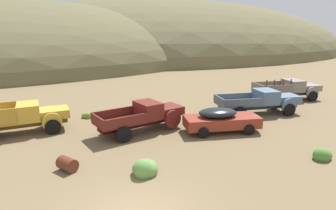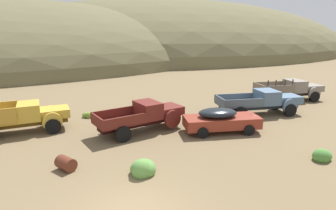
# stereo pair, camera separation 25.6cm
# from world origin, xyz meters

# --- Properties ---
(hill_far_left) EXTENTS (117.78, 84.83, 29.94)m
(hill_far_left) POSITION_xyz_m (33.98, 73.31, 0.00)
(hill_far_left) COLOR brown
(hill_far_left) RESTS_ON ground
(truck_faded_yellow) EXTENTS (5.84, 2.33, 1.91)m
(truck_faded_yellow) POSITION_xyz_m (-3.46, 10.99, 1.01)
(truck_faded_yellow) COLOR brown
(truck_faded_yellow) RESTS_ON ground
(truck_oxblood) EXTENTS (6.07, 3.05, 1.89)m
(truck_oxblood) POSITION_xyz_m (3.55, 8.19, 1.00)
(truck_oxblood) COLOR black
(truck_oxblood) RESTS_ON ground
(car_rust_red) EXTENTS (5.28, 2.99, 1.57)m
(car_rust_red) POSITION_xyz_m (7.95, 5.85, 0.82)
(car_rust_red) COLOR maroon
(car_rust_red) RESTS_ON ground
(truck_chalk_blue) EXTENTS (6.81, 3.37, 1.89)m
(truck_chalk_blue) POSITION_xyz_m (13.23, 7.91, 0.99)
(truck_chalk_blue) COLOR #262D39
(truck_chalk_blue) RESTS_ON ground
(truck_primer_gray) EXTENTS (6.49, 3.34, 2.16)m
(truck_primer_gray) POSITION_xyz_m (18.84, 10.34, 1.00)
(truck_primer_gray) COLOR #3D322D
(truck_primer_gray) RESTS_ON ground
(oil_drum_tipped) EXTENTS (1.00, 1.10, 0.64)m
(oil_drum_tipped) POSITION_xyz_m (-1.76, 4.56, 0.32)
(oil_drum_tipped) COLOR #5B2819
(oil_drum_tipped) RESTS_ON ground
(bush_lone_scrub) EXTENTS (0.80, 0.73, 0.56)m
(bush_lone_scrub) POSITION_xyz_m (0.52, 12.58, 0.15)
(bush_lone_scrub) COLOR olive
(bush_lone_scrub) RESTS_ON ground
(bush_front_right) EXTENTS (1.19, 1.17, 0.98)m
(bush_front_right) POSITION_xyz_m (1.38, 2.68, 0.24)
(bush_front_right) COLOR #5B8E42
(bush_front_right) RESTS_ON ground
(bush_near_barrel) EXTENTS (1.09, 0.86, 0.78)m
(bush_near_barrel) POSITION_xyz_m (10.08, 0.37, 0.20)
(bush_near_barrel) COLOR #4C8438
(bush_near_barrel) RESTS_ON ground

